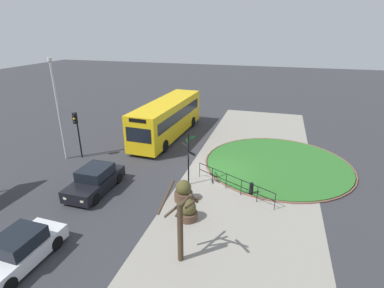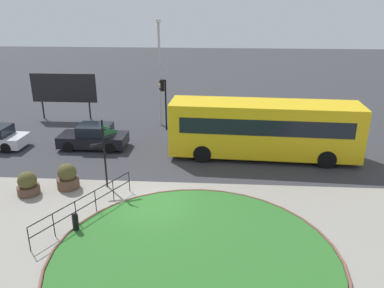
{
  "view_description": "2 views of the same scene",
  "coord_description": "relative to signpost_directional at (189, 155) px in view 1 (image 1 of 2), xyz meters",
  "views": [
    {
      "loc": [
        -18.16,
        -3.08,
        9.25
      ],
      "look_at": [
        1.45,
        2.64,
        1.13
      ],
      "focal_mm": 27.67,
      "sensor_mm": 36.0,
      "label": 1
    },
    {
      "loc": [
        2.73,
        -14.8,
        8.55
      ],
      "look_at": [
        1.5,
        3.56,
        1.64
      ],
      "focal_mm": 35.96,
      "sensor_mm": 36.0,
      "label": 2
    }
  ],
  "objects": [
    {
      "name": "bus_yellow",
      "position": [
        7.9,
        4.35,
        -0.3
      ],
      "size": [
        10.65,
        3.03,
        3.23
      ],
      "rotation": [
        0.0,
        0.0,
        3.09
      ],
      "color": "yellow",
      "rests_on": "ground"
    },
    {
      "name": "lamppost_tall",
      "position": [
        1.21,
        10.0,
        1.94
      ],
      "size": [
        0.32,
        0.32,
        7.36
      ],
      "color": "#B7B7BC",
      "rests_on": "ground"
    },
    {
      "name": "traffic_light_near",
      "position": [
        1.58,
        8.97,
        0.57
      ],
      "size": [
        0.48,
        0.31,
        3.54
      ],
      "rotation": [
        0.0,
        0.0,
        3.35
      ],
      "color": "black",
      "rests_on": "ground"
    },
    {
      "name": "planter_kerbside",
      "position": [
        -3.47,
        -1.0,
        -1.52
      ],
      "size": [
        1.02,
        1.02,
        1.14
      ],
      "color": "brown",
      "rests_on": "ground"
    },
    {
      "name": "grass_island",
      "position": [
        4.58,
        -5.3,
        -1.98
      ],
      "size": [
        10.09,
        10.09,
        0.1
      ],
      "primitive_type": "cylinder",
      "color": "#2D6B28",
      "rests_on": "ground"
    },
    {
      "name": "sidewalk_paving",
      "position": [
        2.5,
        -3.52,
        -2.02
      ],
      "size": [
        32.0,
        8.37,
        0.02
      ],
      "primitive_type": "cube",
      "color": "gray",
      "rests_on": "ground"
    },
    {
      "name": "signpost_directional",
      "position": [
        0.0,
        0.0,
        0.0
      ],
      "size": [
        1.22,
        1.1,
        3.42
      ],
      "color": "black",
      "rests_on": "ground"
    },
    {
      "name": "ground",
      "position": [
        2.5,
        -1.71,
        -2.03
      ],
      "size": [
        120.0,
        120.0,
        0.0
      ],
      "primitive_type": "plane",
      "color": "#333338"
    },
    {
      "name": "railing_grass_edge",
      "position": [
        -0.1,
        -2.83,
        -1.38
      ],
      "size": [
        2.6,
        4.9,
        1.02
      ],
      "rotation": [
        0.0,
        0.0,
        4.23
      ],
      "color": "black",
      "rests_on": "ground"
    },
    {
      "name": "street_tree_bare",
      "position": [
        -6.23,
        -1.57,
        -0.19
      ],
      "size": [
        1.42,
        1.62,
        3.66
      ],
      "color": "#423323",
      "rests_on": "ground"
    },
    {
      "name": "grass_kerb_ring",
      "position": [
        4.58,
        -5.3,
        -1.98
      ],
      "size": [
        10.4,
        10.4,
        0.11
      ],
      "primitive_type": "torus",
      "color": "brown",
      "rests_on": "ground"
    },
    {
      "name": "planter_near_signpost",
      "position": [
        -1.85,
        -0.26,
        -1.46
      ],
      "size": [
        1.05,
        1.05,
        1.27
      ],
      "color": "brown",
      "rests_on": "ground"
    },
    {
      "name": "bollard_foreground",
      "position": [
        -0.17,
        -3.89,
        -1.6
      ],
      "size": [
        0.24,
        0.24,
        0.85
      ],
      "color": "black",
      "rests_on": "ground"
    },
    {
      "name": "car_far_lane",
      "position": [
        -2.25,
        5.18,
        -1.35
      ],
      "size": [
        4.1,
        1.89,
        1.48
      ],
      "rotation": [
        0.0,
        0.0,
        3.13
      ],
      "color": "black",
      "rests_on": "ground"
    },
    {
      "name": "car_near_lane",
      "position": [
        -8.36,
        4.8,
        -1.39
      ],
      "size": [
        4.01,
        1.88,
        1.4
      ],
      "rotation": [
        0.0,
        0.0,
        3.11
      ],
      "color": "silver",
      "rests_on": "ground"
    }
  ]
}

